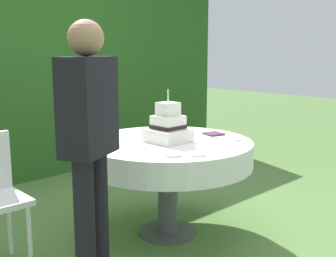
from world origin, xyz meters
The scene contains 10 objects.
ground_plane centered at (0.00, 0.00, 0.00)m, with size 20.00×20.00×0.00m, color #547A3D.
foliage_hedge centered at (0.00, 2.27, 1.18)m, with size 5.65×0.48×2.37m, color #28561E.
cake_table centered at (0.00, 0.00, 0.64)m, with size 1.29×1.29×0.75m.
wedding_cake centered at (-0.02, -0.02, 0.85)m, with size 0.28×0.28×0.40m.
serving_plate_near centered at (0.39, -0.33, 0.75)m, with size 0.12×0.12×0.01m, color white.
serving_plate_far centered at (-0.30, -0.35, 0.75)m, with size 0.12×0.12×0.01m, color white.
serving_plate_left centered at (0.35, 0.21, 0.75)m, with size 0.14×0.14×0.01m, color white.
serving_plate_right centered at (-0.18, -0.46, 0.75)m, with size 0.11×0.11×0.01m, color white.
napkin_stack centered at (0.44, -0.08, 0.75)m, with size 0.14×0.14×0.01m, color #4C2D47.
standing_person centered at (-0.91, -0.30, 0.93)m, with size 0.41×0.34×1.60m.
Camera 1 is at (-2.29, -2.34, 1.45)m, focal length 47.00 mm.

